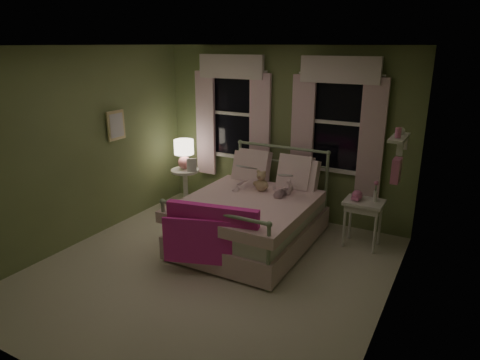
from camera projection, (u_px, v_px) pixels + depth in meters
The scene contains 18 objects.
room_shell at pixel (208, 167), 4.78m from camera, with size 4.20×4.20×4.20m.
bed at pixel (252, 216), 5.79m from camera, with size 1.58×2.04×1.18m.
pink_throw at pixel (211, 228), 4.86m from camera, with size 1.10×0.42×0.71m.
child_left at pixel (249, 165), 6.09m from camera, with size 0.28×0.19×0.78m, color #F7D1DD.
child_right at pixel (285, 173), 5.85m from camera, with size 0.34×0.27×0.70m, color #F7D1DD.
book_left at pixel (240, 169), 5.88m from camera, with size 0.20×0.27×0.03m, color beige.
book_right at pixel (278, 178), 5.64m from camera, with size 0.20×0.27×0.02m, color beige.
teddy_bear at pixel (261, 182), 5.88m from camera, with size 0.23×0.18×0.31m.
nightstand_left at pixel (185, 183), 7.06m from camera, with size 0.46×0.46×0.65m.
table_lamp at pixel (184, 151), 6.89m from camera, with size 0.32×0.32×0.48m.
book_nightstand at pixel (187, 171), 6.87m from camera, with size 0.16×0.22×0.02m, color beige.
nightstand_right at pixel (364, 208), 5.63m from camera, with size 0.50×0.40×0.64m.
pink_toy at pixel (357, 195), 5.63m from camera, with size 0.14×0.19×0.14m.
bud_vase at pixel (376, 191), 5.55m from camera, with size 0.06×0.06×0.28m.
window_left at pixel (232, 109), 6.77m from camera, with size 1.34×0.13×1.96m.
window_right at pixel (337, 118), 5.98m from camera, with size 1.34×0.13×1.96m.
wall_shelf at pixel (398, 154), 4.42m from camera, with size 0.15×0.50×0.60m.
framed_picture at pixel (116, 125), 6.12m from camera, with size 0.03×0.32×0.42m.
Camera 1 is at (2.54, -3.85, 2.62)m, focal length 32.00 mm.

